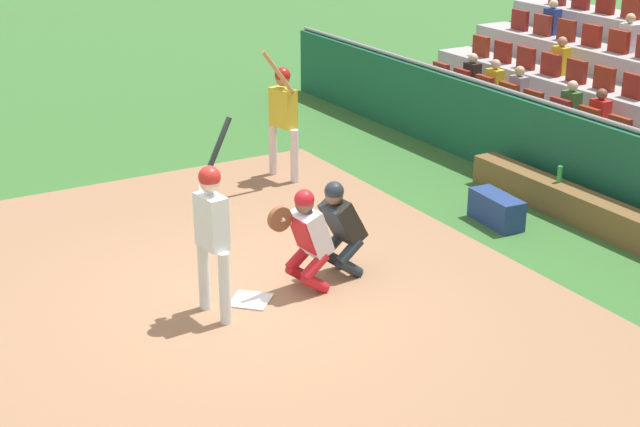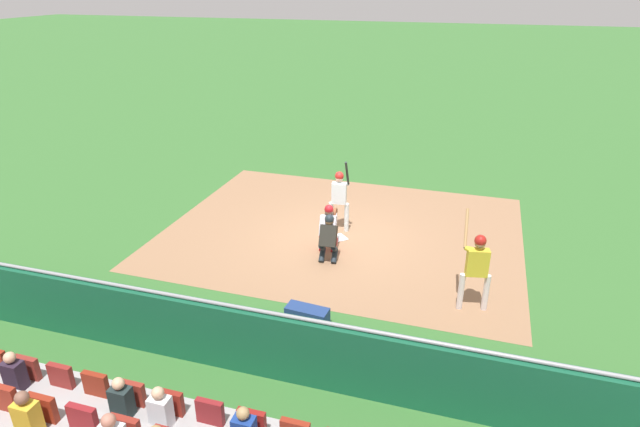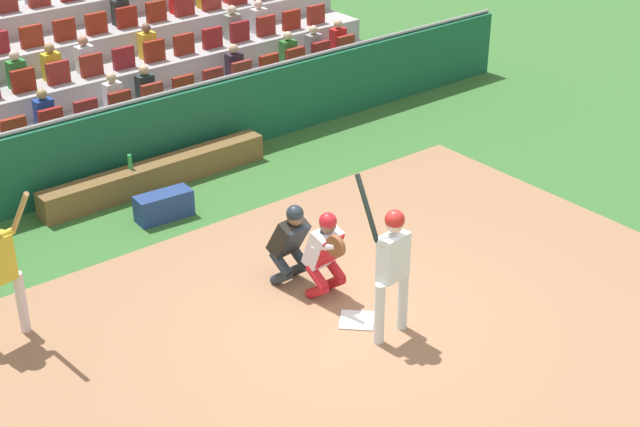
# 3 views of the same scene
# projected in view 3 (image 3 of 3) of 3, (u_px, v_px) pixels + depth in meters

# --- Properties ---
(ground_plane) EXTENTS (160.00, 160.00, 0.00)m
(ground_plane) POSITION_uv_depth(u_px,v_px,m) (357.00, 321.00, 12.63)
(ground_plane) COLOR #35692E
(infield_dirt_patch) EXTENTS (9.93, 7.95, 0.01)m
(infield_dirt_patch) POSITION_uv_depth(u_px,v_px,m) (383.00, 338.00, 12.28)
(infield_dirt_patch) COLOR #966D4E
(infield_dirt_patch) RESTS_ON ground_plane
(home_plate_marker) EXTENTS (0.62, 0.62, 0.02)m
(home_plate_marker) POSITION_uv_depth(u_px,v_px,m) (357.00, 320.00, 12.62)
(home_plate_marker) COLOR white
(home_plate_marker) RESTS_ON infield_dirt_patch
(batter_at_plate) EXTENTS (0.60, 0.55, 2.22)m
(batter_at_plate) POSITION_uv_depth(u_px,v_px,m) (392.00, 260.00, 11.83)
(batter_at_plate) COLOR silver
(batter_at_plate) RESTS_ON ground_plane
(catcher_crouching) EXTENTS (0.49, 0.74, 1.30)m
(catcher_crouching) POSITION_uv_depth(u_px,v_px,m) (326.00, 250.00, 12.82)
(catcher_crouching) COLOR red
(catcher_crouching) RESTS_ON ground_plane
(home_plate_umpire) EXTENTS (0.49, 0.52, 1.26)m
(home_plate_umpire) POSITION_uv_depth(u_px,v_px,m) (291.00, 240.00, 13.14)
(home_plate_umpire) COLOR #1F282F
(home_plate_umpire) RESTS_ON ground_plane
(dugout_wall) EXTENTS (17.29, 0.24, 1.39)m
(dugout_wall) POSITION_uv_depth(u_px,v_px,m) (135.00, 140.00, 16.24)
(dugout_wall) COLOR #155639
(dugout_wall) RESTS_ON ground_plane
(dugout_bench) EXTENTS (4.10, 0.40, 0.44)m
(dugout_bench) POSITION_uv_depth(u_px,v_px,m) (156.00, 175.00, 16.10)
(dugout_bench) COLOR brown
(dugout_bench) RESTS_ON ground_plane
(water_bottle_on_bench) EXTENTS (0.07, 0.07, 0.24)m
(water_bottle_on_bench) POSITION_uv_depth(u_px,v_px,m) (130.00, 162.00, 15.73)
(water_bottle_on_bench) COLOR green
(water_bottle_on_bench) RESTS_ON dugout_bench
(equipment_duffel_bag) EXTENTS (0.92, 0.43, 0.43)m
(equipment_duffel_bag) POSITION_uv_depth(u_px,v_px,m) (164.00, 206.00, 15.10)
(equipment_duffel_bag) COLOR navy
(equipment_duffel_bag) RESTS_ON ground_plane
(bleacher_stand) EXTENTS (14.22, 4.07, 2.51)m
(bleacher_stand) POSITION_uv_depth(u_px,v_px,m) (36.00, 77.00, 18.92)
(bleacher_stand) COLOR #A09D9E
(bleacher_stand) RESTS_ON ground_plane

